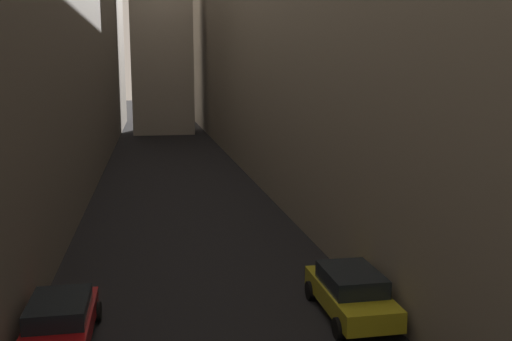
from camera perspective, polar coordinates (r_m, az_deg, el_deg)
ground_plane at (r=40.58m, az=-7.96°, el=-1.28°), size 264.00×264.00×0.00m
building_block_right at (r=44.48m, az=9.31°, el=12.79°), size 15.45×108.00×20.33m
parked_car_left_far at (r=17.51m, az=-19.07°, el=-14.05°), size 1.96×4.15×1.42m
parked_car_right_far at (r=18.70m, az=9.51°, el=-11.92°), size 2.02×4.38×1.51m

